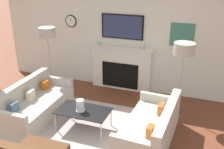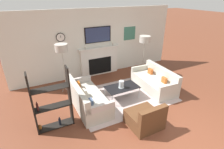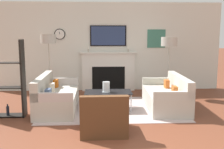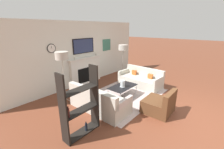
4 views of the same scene
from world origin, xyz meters
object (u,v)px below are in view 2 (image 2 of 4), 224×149
couch_left (87,99)px  armchair (145,118)px  hurricane_candle (121,85)px  coffee_table (122,88)px  floor_lamp_left (61,49)px  couch_right (154,82)px  shelf_unit (52,103)px  floor_lamp_right (145,40)px

couch_left → armchair: (1.06, -1.50, -0.04)m
armchair → hurricane_candle: armchair is taller
coffee_table → floor_lamp_left: (-1.55, 1.27, 1.19)m
coffee_table → hurricane_candle: size_ratio=4.52×
armchair → coffee_table: bearing=84.6°
couch_right → shelf_unit: shelf_unit is taller
couch_left → floor_lamp_left: size_ratio=1.09×
coffee_table → floor_lamp_right: (1.74, 1.27, 1.12)m
floor_lamp_right → coffee_table: bearing=-143.9°
floor_lamp_right → couch_left: bearing=-157.4°
hurricane_candle → floor_lamp_right: bearing=35.9°
couch_left → hurricane_candle: (1.16, -0.07, 0.24)m
hurricane_candle → floor_lamp_left: bearing=139.4°
couch_right → coffee_table: size_ratio=1.70×
shelf_unit → armchair: bearing=-26.2°
coffee_table → floor_lamp_left: floor_lamp_left is taller
couch_right → shelf_unit: (-3.64, -0.46, 0.46)m
couch_left → hurricane_candle: bearing=-3.3°
floor_lamp_left → hurricane_candle: bearing=-40.6°
couch_right → armchair: couch_right is taller
hurricane_candle → floor_lamp_left: (-1.51, 1.29, 1.06)m
shelf_unit → couch_left: bearing=23.8°
coffee_table → shelf_unit: shelf_unit is taller
couch_left → armchair: size_ratio=2.31×
couch_left → hurricane_candle: couch_left is taller
armchair → floor_lamp_left: size_ratio=0.47×
floor_lamp_right → couch_right: bearing=-106.1°
floor_lamp_left → armchair: bearing=-62.5°
couch_right → floor_lamp_right: floor_lamp_right is taller
couch_left → hurricane_candle: 1.18m
shelf_unit → hurricane_candle: bearing=10.2°
armchair → shelf_unit: bearing=153.8°
couch_left → floor_lamp_left: bearing=106.0°
floor_lamp_right → armchair: bearing=-124.5°
couch_left → floor_lamp_right: (2.94, 1.22, 1.23)m
floor_lamp_right → floor_lamp_left: bearing=-180.0°
hurricane_candle → shelf_unit: size_ratio=0.15×
armchair → floor_lamp_left: 3.35m
couch_left → floor_lamp_right: bearing=22.6°
armchair → hurricane_candle: bearing=86.3°
shelf_unit → coffee_table: bearing=10.6°
armchair → coffee_table: (0.14, 1.46, 0.15)m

